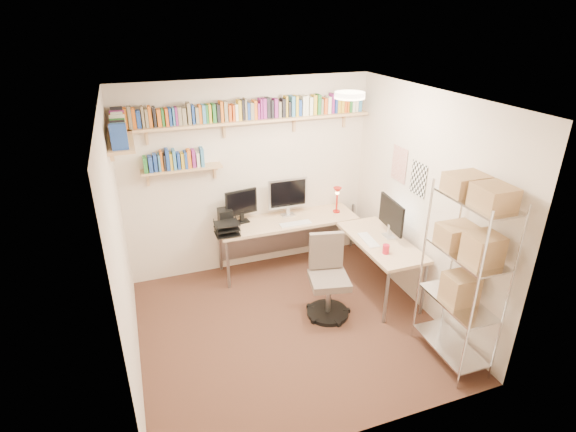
% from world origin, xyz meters
% --- Properties ---
extents(ground, '(3.20, 3.20, 0.00)m').
position_xyz_m(ground, '(0.00, 0.00, 0.00)').
color(ground, '#45261D').
rests_on(ground, ground).
extents(room_shell, '(3.24, 3.04, 2.52)m').
position_xyz_m(room_shell, '(0.00, 0.00, 1.55)').
color(room_shell, beige).
rests_on(room_shell, ground).
extents(wall_shelves, '(3.12, 1.09, 0.80)m').
position_xyz_m(wall_shelves, '(-0.41, 1.30, 2.03)').
color(wall_shelves, tan).
rests_on(wall_shelves, ground).
extents(corner_desk, '(2.13, 1.86, 1.24)m').
position_xyz_m(corner_desk, '(0.53, 0.98, 0.71)').
color(corner_desk, beige).
rests_on(corner_desk, ground).
extents(office_chair, '(0.51, 0.53, 0.96)m').
position_xyz_m(office_chair, '(0.51, 0.10, 0.40)').
color(office_chair, black).
rests_on(office_chair, ground).
extents(wire_rack, '(0.41, 0.80, 1.92)m').
position_xyz_m(wire_rack, '(1.36, -1.00, 1.29)').
color(wire_rack, silver).
rests_on(wire_rack, ground).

